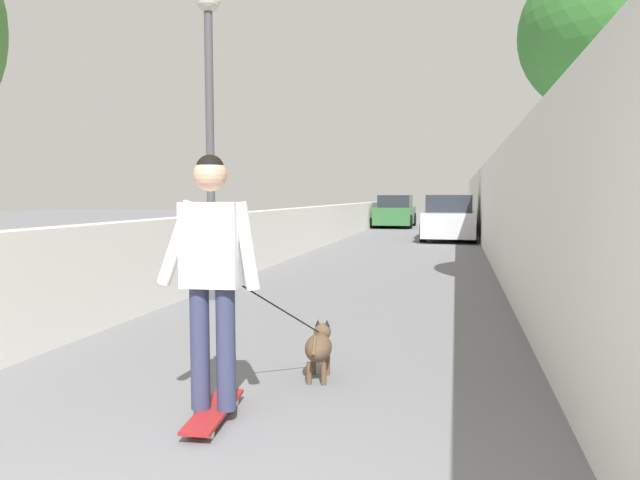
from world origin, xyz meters
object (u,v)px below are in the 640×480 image
car_near (449,219)px  lamp_post (209,89)px  tree_right_mid (633,29)px  car_far (395,212)px  skateboard (214,411)px  person_skateboarder (212,262)px  dog (319,346)px

car_near → lamp_post: bearing=165.4°
tree_right_mid → car_far: 19.66m
tree_right_mid → skateboard: (-5.23, 3.88, -3.72)m
car_near → person_skateboarder: bearing=175.4°
lamp_post → car_far: 19.94m
tree_right_mid → skateboard: bearing=143.4°
lamp_post → dog: lamp_post is taller
skateboard → person_skateboarder: 1.02m
person_skateboarder → car_far: bearing=3.1°
dog → person_skateboarder: bearing=155.1°
tree_right_mid → car_near: (11.27, 2.55, -3.07)m
dog → car_near: (15.47, -0.85, 0.44)m
tree_right_mid → person_skateboarder: 7.05m
lamp_post → car_far: bearing=-1.7°
dog → car_near: 15.50m
skateboard → person_skateboarder: (-0.00, -0.00, 1.02)m
skateboard → car_near: size_ratio=0.19×
tree_right_mid → dog: tree_right_mid is taller
lamp_post → car_near: 12.98m
lamp_post → car_near: bearing=-14.6°
person_skateboarder → lamp_post: bearing=24.5°
car_far → car_near: bearing=-160.6°
skateboard → car_far: (23.95, 1.29, 0.65)m
skateboard → person_skateboarder: person_skateboarder is taller
tree_right_mid → person_skateboarder: (-5.23, 3.88, -2.70)m
lamp_post → skateboard: 5.44m
lamp_post → car_far: lamp_post is taller
skateboard → car_far: size_ratio=0.20×
tree_right_mid → person_skateboarder: bearing=143.4°
skateboard → dog: bearing=-24.9°
skateboard → dog: (1.04, -0.48, 0.21)m
lamp_post → dog: bearing=-142.7°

